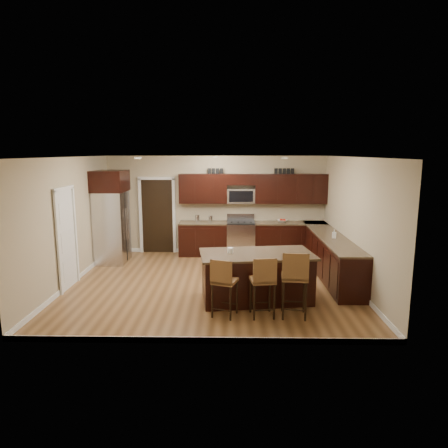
{
  "coord_description": "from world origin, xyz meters",
  "views": [
    {
      "loc": [
        0.41,
        -8.25,
        2.8
      ],
      "look_at": [
        0.26,
        0.4,
        1.24
      ],
      "focal_mm": 32.0,
      "sensor_mm": 36.0,
      "label": 1
    }
  ],
  "objects_px": {
    "island": "(256,278)",
    "stool_left": "(223,281)",
    "range": "(241,238)",
    "stool_right": "(295,277)",
    "stool_mid": "(263,280)",
    "refrigerator": "(112,216)"
  },
  "relations": [
    {
      "from": "range",
      "to": "refrigerator",
      "type": "distance_m",
      "value": 3.47
    },
    {
      "from": "range",
      "to": "refrigerator",
      "type": "xyz_separation_m",
      "value": [
        -3.3,
        -0.78,
        0.73
      ]
    },
    {
      "from": "island",
      "to": "stool_mid",
      "type": "height_order",
      "value": "stool_mid"
    },
    {
      "from": "stool_left",
      "to": "refrigerator",
      "type": "distance_m",
      "value": 4.54
    },
    {
      "from": "island",
      "to": "stool_mid",
      "type": "distance_m",
      "value": 0.88
    },
    {
      "from": "refrigerator",
      "to": "stool_right",
      "type": "bearing_deg",
      "value": -40.01
    },
    {
      "from": "island",
      "to": "stool_left",
      "type": "bearing_deg",
      "value": -133.58
    },
    {
      "from": "range",
      "to": "stool_mid",
      "type": "height_order",
      "value": "range"
    },
    {
      "from": "stool_left",
      "to": "stool_right",
      "type": "bearing_deg",
      "value": 19.33
    },
    {
      "from": "island",
      "to": "stool_right",
      "type": "xyz_separation_m",
      "value": [
        0.59,
        -0.85,
        0.3
      ]
    },
    {
      "from": "range",
      "to": "refrigerator",
      "type": "height_order",
      "value": "refrigerator"
    },
    {
      "from": "island",
      "to": "stool_right",
      "type": "bearing_deg",
      "value": -62.49
    },
    {
      "from": "stool_left",
      "to": "stool_mid",
      "type": "height_order",
      "value": "stool_mid"
    },
    {
      "from": "stool_right",
      "to": "refrigerator",
      "type": "xyz_separation_m",
      "value": [
        -4.11,
        3.45,
        0.48
      ]
    },
    {
      "from": "range",
      "to": "stool_right",
      "type": "height_order",
      "value": "stool_right"
    },
    {
      "from": "stool_mid",
      "to": "refrigerator",
      "type": "relative_size",
      "value": 0.46
    },
    {
      "from": "stool_right",
      "to": "range",
      "type": "bearing_deg",
      "value": 106.84
    },
    {
      "from": "stool_mid",
      "to": "stool_right",
      "type": "xyz_separation_m",
      "value": [
        0.53,
        -0.01,
        0.06
      ]
    },
    {
      "from": "range",
      "to": "stool_left",
      "type": "xyz_separation_m",
      "value": [
        -0.39,
        -4.22,
        0.17
      ]
    },
    {
      "from": "range",
      "to": "stool_right",
      "type": "distance_m",
      "value": 4.31
    },
    {
      "from": "range",
      "to": "island",
      "type": "relative_size",
      "value": 0.5
    },
    {
      "from": "stool_right",
      "to": "refrigerator",
      "type": "distance_m",
      "value": 5.39
    }
  ]
}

